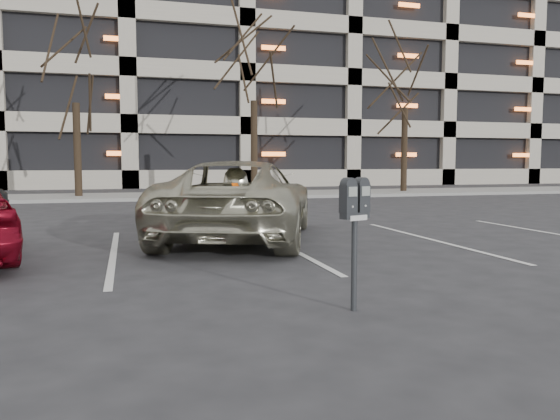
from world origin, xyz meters
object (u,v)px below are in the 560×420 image
at_px(tree_d, 406,54).
at_px(parking_meter, 355,211).
at_px(tree_c, 254,42).
at_px(tree_b, 74,43).
at_px(suv_silver, 240,200).

bearing_deg(tree_d, parking_meter, -119.66).
height_order(tree_c, parking_meter, tree_c).
xyz_separation_m(tree_b, parking_meter, (3.90, -17.73, -4.97)).
bearing_deg(suv_silver, parking_meter, 111.10).
height_order(tree_b, parking_meter, tree_b).
height_order(tree_b, tree_c, tree_c).
xyz_separation_m(tree_d, parking_meter, (-10.10, -17.73, -5.28)).
bearing_deg(suv_silver, tree_d, -108.58).
relative_size(tree_c, parking_meter, 7.08).
bearing_deg(tree_b, parking_meter, -77.58).
bearing_deg(tree_b, tree_c, 0.00).
bearing_deg(tree_d, tree_b, 180.00).
distance_m(parking_meter, suv_silver, 5.16).
bearing_deg(suv_silver, tree_c, -83.76).
xyz_separation_m(tree_b, suv_silver, (3.84, -12.58, -5.21)).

